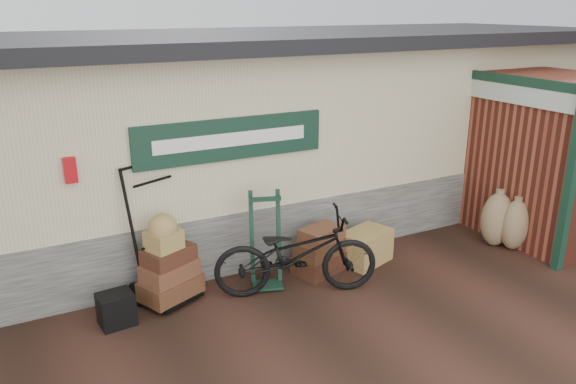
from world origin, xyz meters
The scene contains 11 objects.
ground centered at (0.00, 0.00, 0.00)m, with size 80.00×80.00×0.00m, color black.
station_building centered at (-0.01, 2.74, 1.61)m, with size 14.40×4.10×3.20m.
brick_outbuilding centered at (4.70, 1.19, 1.30)m, with size 1.71×4.51×2.62m.
porter_trolley centered at (-1.40, 0.83, 0.90)m, with size 0.90×0.67×1.79m, color black, non-canonical shape.
green_barrow centered at (-0.04, 0.53, 0.65)m, with size 0.47×0.40×1.30m, color black, non-canonical shape.
suitcase_stack centered at (0.80, 0.52, 0.33)m, with size 0.75×0.47×0.66m, color #371E11, non-canonical shape.
wicker_hamper centered at (1.55, 0.47, 0.24)m, with size 0.74×0.49×0.49m, color olive.
black_trunk centered at (-2.04, 0.43, 0.20)m, with size 0.39×0.34×0.39m, color black.
bicycle centered at (0.20, 0.12, 0.62)m, with size 2.13×0.74×1.24m, color black.
burlap_sack_left centered at (3.71, 0.04, 0.43)m, with size 0.54×0.45×0.86m, color brown.
burlap_sack_right centered at (3.85, -0.20, 0.40)m, with size 0.50×0.42×0.80m, color brown.
Camera 1 is at (-2.95, -5.68, 3.60)m, focal length 35.00 mm.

